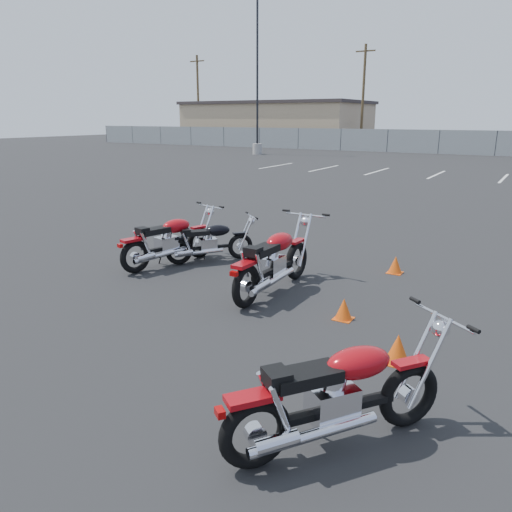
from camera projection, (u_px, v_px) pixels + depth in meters
The scene contains 14 objects.
ground at pixel (224, 304), 7.58m from camera, with size 120.00×120.00×0.00m, color black.
motorcycle_front_red at pixel (169, 241), 9.47m from camera, with size 1.00×2.16×1.06m.
motorcycle_second_black at pixel (210, 242), 9.72m from camera, with size 1.43×1.60×0.89m.
motorcycle_third_red at pixel (274, 261), 7.97m from camera, with size 0.91×2.36×1.15m.
motorcycle_rear_red at pixel (338, 395), 4.20m from camera, with size 1.67×2.00×1.08m.
training_cone_near at pixel (395, 265), 9.07m from camera, with size 0.27×0.27×0.32m.
training_cone_far at pixel (398, 349), 5.74m from camera, with size 0.30×0.30×0.35m.
training_cone_extra at pixel (344, 309), 6.99m from camera, with size 0.26×0.26×0.31m.
light_pole_west at pixel (257, 110), 37.12m from camera, with size 0.80×0.70×11.85m.
chainlink_fence at pixel (496, 143), 36.27m from camera, with size 80.06×0.06×1.80m.
tan_building_west at pixel (277, 123), 52.59m from camera, with size 18.40×10.40×4.30m.
utility_pole_a at pixel (198, 98), 53.38m from camera, with size 1.80×0.24×9.00m.
utility_pole_b at pixel (363, 95), 45.31m from camera, with size 1.80×0.24×9.00m.
parking_line_stripes at pixel (406, 173), 25.34m from camera, with size 15.12×4.00×0.01m.
Camera 1 is at (4.06, -5.85, 2.75)m, focal length 35.00 mm.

